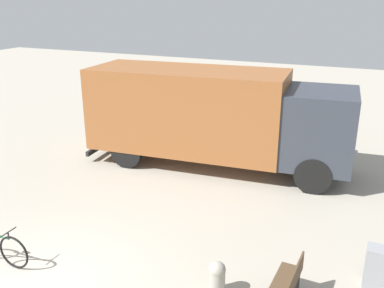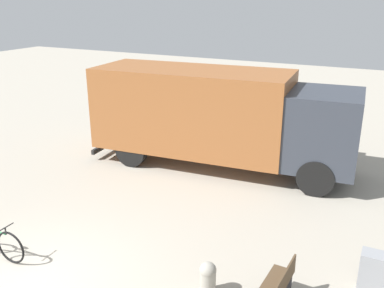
# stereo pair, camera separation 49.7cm
# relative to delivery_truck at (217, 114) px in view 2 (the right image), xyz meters

# --- Properties ---
(delivery_truck) EXTENTS (8.49, 3.07, 3.12)m
(delivery_truck) POSITION_rel_delivery_truck_xyz_m (0.00, 0.00, 0.00)
(delivery_truck) COLOR #99592D
(delivery_truck) RESTS_ON ground
(bollard_near_bench) EXTENTS (0.32, 0.32, 0.66)m
(bollard_near_bench) POSITION_rel_delivery_truck_xyz_m (2.40, -5.92, -1.39)
(bollard_near_bench) COLOR #9E998C
(bollard_near_bench) RESTS_ON ground
(utility_box) EXTENTS (0.51, 0.36, 0.86)m
(utility_box) POSITION_rel_delivery_truck_xyz_m (5.16, -4.55, -1.32)
(utility_box) COLOR gray
(utility_box) RESTS_ON ground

